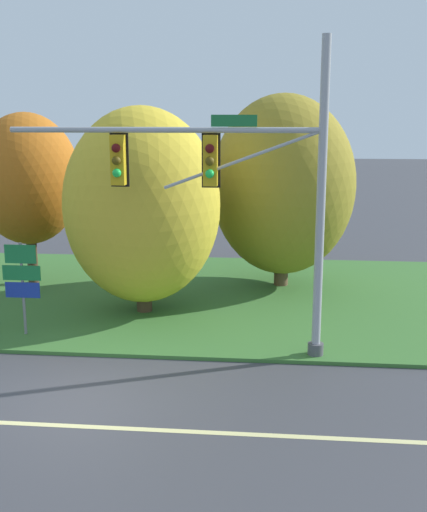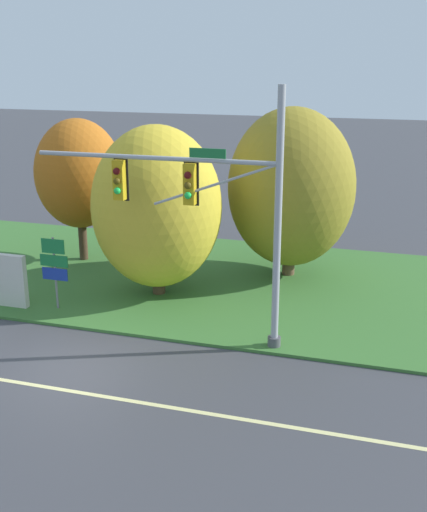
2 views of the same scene
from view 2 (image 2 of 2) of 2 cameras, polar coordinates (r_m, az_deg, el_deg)
ground_plane at (r=19.18m, az=-12.23°, el=-9.75°), size 160.00×160.00×0.00m
lane_stripe at (r=18.27m, az=-14.07°, el=-11.32°), size 36.00×0.16×0.01m
grass_verge at (r=26.05m, az=-3.50°, el=-1.84°), size 48.00×11.50×0.10m
traffic_signal_mast at (r=19.02m, az=-0.32°, el=4.82°), size 7.85×0.49×7.78m
route_sign_post at (r=22.81m, az=-13.97°, el=-0.70°), size 1.07×0.08×2.59m
tree_nearest_road at (r=27.76m, az=-11.89°, el=7.15°), size 3.68×3.68×6.07m
tree_left_of_mast at (r=23.25m, az=-5.07°, el=4.34°), size 4.71×4.71×6.24m
tree_behind_signpost at (r=25.41m, az=6.93°, el=6.05°), size 4.99×4.99×6.70m
info_kiosk at (r=23.64m, az=-17.47°, el=-2.13°), size 1.10×0.24×1.90m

